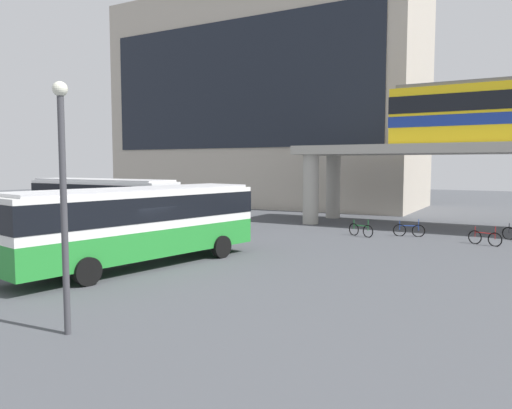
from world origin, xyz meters
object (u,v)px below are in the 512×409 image
bicycle_blue (409,230)px  pedestrian_at_kerb (243,219)px  station_building (265,103)px  bus_main (139,218)px  bicycle_red (485,238)px  bus_secondary (102,198)px  bicycle_green (361,230)px

bicycle_blue → pedestrian_at_kerb: (-9.30, -3.12, 0.44)m
station_building → bus_main: bearing=-70.8°
bicycle_red → bicycle_blue: size_ratio=0.97×
bus_secondary → pedestrian_at_kerb: (8.73, 3.12, -1.19)m
bus_secondary → bicycle_green: size_ratio=6.66×
station_building → bicycle_blue: 26.93m
bicycle_red → bicycle_blue: same height
station_building → pedestrian_at_kerb: 23.94m
pedestrian_at_kerb → bicycle_green: bearing=15.0°
station_building → bicycle_green: station_building is taller
station_building → bicycle_red: station_building is taller
bicycle_green → bus_main: bearing=-112.7°
bicycle_blue → bicycle_green: 2.77m
station_building → bus_secondary: 24.51m
bicycle_green → pedestrian_at_kerb: bearing=-165.0°
station_building → bicycle_blue: size_ratio=18.12×
bus_secondary → bicycle_blue: (18.03, 6.23, -1.63)m
bicycle_green → bicycle_blue: bearing=27.6°
bicycle_red → bus_secondary: bearing=-167.0°
station_building → bus_main: station_building is taller
bicycle_red → bicycle_green: size_ratio=1.01×
bus_secondary → bicycle_blue: bearing=19.1°
bus_secondary → pedestrian_at_kerb: bearing=19.6°
bus_main → bicycle_red: 17.55m
bicycle_blue → bicycle_green: same height
bicycle_blue → bicycle_red: bearing=-15.7°
station_building → pedestrian_at_kerb: station_building is taller
bus_secondary → station_building: bearing=91.1°
bicycle_blue → bicycle_green: size_ratio=1.04×
bus_main → bicycle_green: size_ratio=6.78×
bicycle_red → pedestrian_at_kerb: 13.53m
station_building → bicycle_red: bearing=-38.4°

